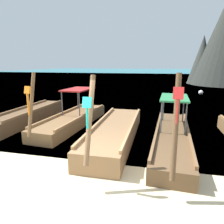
{
  "coord_description": "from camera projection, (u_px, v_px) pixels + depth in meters",
  "views": [
    {
      "loc": [
        1.73,
        -4.35,
        2.87
      ],
      "look_at": [
        0.0,
        3.07,
        1.09
      ],
      "focal_mm": 33.18,
      "sensor_mm": 36.0,
      "label": 1
    }
  ],
  "objects": [
    {
      "name": "ground",
      "position": [
        84.0,
        182.0,
        5.16
      ],
      "size": [
        120.0,
        120.0,
        0.0
      ],
      "primitive_type": "plane",
      "color": "beige"
    },
    {
      "name": "longtail_boat_red_ribbon",
      "position": [
        172.0,
        137.0,
        7.47
      ],
      "size": [
        1.46,
        6.29,
        2.69
      ],
      "color": "brown",
      "rests_on": "ground"
    },
    {
      "name": "longtail_boat_turquoise_ribbon",
      "position": [
        115.0,
        132.0,
        7.89
      ],
      "size": [
        1.45,
        6.16,
        2.62
      ],
      "color": "olive",
      "rests_on": "ground"
    },
    {
      "name": "sea_water",
      "position": [
        155.0,
        73.0,
        63.07
      ],
      "size": [
        120.0,
        120.0,
        0.0
      ],
      "primitive_type": "plane",
      "color": "#147A89",
      "rests_on": "ground"
    },
    {
      "name": "mooring_buoy_near",
      "position": [
        201.0,
        92.0,
        19.59
      ],
      "size": [
        0.42,
        0.42,
        0.42
      ],
      "color": "white",
      "rests_on": "sea_water"
    },
    {
      "name": "longtail_boat_yellow_ribbon",
      "position": [
        29.0,
        116.0,
        10.38
      ],
      "size": [
        1.1,
        5.69,
        2.37
      ],
      "color": "brown",
      "rests_on": "ground"
    },
    {
      "name": "longtail_boat_orange_ribbon",
      "position": [
        73.0,
        119.0,
        9.75
      ],
      "size": [
        1.67,
        5.8,
        2.6
      ],
      "color": "brown",
      "rests_on": "ground"
    }
  ]
}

